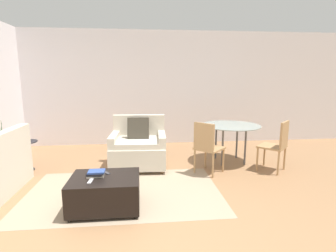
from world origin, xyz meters
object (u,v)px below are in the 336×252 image
dining_table (231,129)px  tv_remote_secondary (106,173)px  side_table (26,150)px  ottoman (105,191)px  tv_remote_primary (90,181)px  armchair (138,148)px  dining_chair_near_right (277,143)px  potted_plant (1,157)px  book_stack (96,174)px  dining_chair_near_left (207,145)px

dining_table → tv_remote_secondary: bearing=-144.8°
tv_remote_secondary → side_table: size_ratio=0.27×
ottoman → tv_remote_primary: size_ratio=5.58×
armchair → tv_remote_secondary: armchair is taller
dining_table → dining_chair_near_right: size_ratio=1.26×
potted_plant → dining_table: potted_plant is taller
book_stack → tv_remote_secondary: bearing=45.7°
dining_chair_near_left → tv_remote_secondary: bearing=-149.6°
book_stack → tv_remote_primary: (-0.04, -0.16, -0.03)m
tv_remote_primary → tv_remote_secondary: (0.15, 0.27, 0.00)m
ottoman → dining_chair_near_right: bearing=20.7°
book_stack → dining_chair_near_left: (1.67, 1.03, 0.06)m
tv_remote_secondary → dining_table: 2.69m
armchair → ottoman: size_ratio=1.20×
ottoman → dining_table: dining_table is taller
armchair → tv_remote_secondary: size_ratio=7.11×
tv_remote_primary → tv_remote_secondary: 0.31m
ottoman → dining_chair_near_right: 3.02m
tv_remote_primary → armchair: bearing=71.8°
ottoman → potted_plant: potted_plant is taller
ottoman → tv_remote_primary: 0.27m
armchair → dining_chair_near_left: (1.16, -0.49, 0.15)m
tv_remote_primary → dining_chair_near_left: dining_chair_near_left is taller
tv_remote_primary → side_table: size_ratio=0.29×
dining_table → dining_chair_near_left: bearing=-135.0°
dining_chair_near_right → dining_chair_near_left: bearing=180.0°
tv_remote_primary → dining_table: bearing=37.8°
tv_remote_secondary → dining_chair_near_right: (2.81, 0.92, 0.10)m
ottoman → tv_remote_secondary: bearing=90.7°
dining_table → side_table: bearing=-178.0°
tv_remote_secondary → dining_chair_near_right: dining_chair_near_right is taller
book_stack → tv_remote_primary: size_ratio=1.47×
dining_table → dining_chair_near_right: bearing=-45.0°
armchair → tv_remote_secondary: (-0.40, -1.41, 0.06)m
book_stack → armchair: bearing=71.3°
book_stack → potted_plant: bearing=140.6°
tv_remote_primary → potted_plant: potted_plant is taller
book_stack → tv_remote_secondary: book_stack is taller
armchair → dining_chair_near_left: size_ratio=1.13×
side_table → armchair: bearing=-0.0°
tv_remote_secondary → potted_plant: (-2.02, 1.46, -0.18)m
ottoman → side_table: side_table is taller
ottoman → book_stack: bearing=163.1°
book_stack → dining_chair_near_left: size_ratio=0.25×
potted_plant → ottoman: bearing=-38.4°
dining_table → book_stack: bearing=-144.2°
tv_remote_secondary → potted_plant: bearing=144.2°
dining_table → dining_chair_near_right: 0.90m
ottoman → tv_remote_primary: tv_remote_primary is taller
side_table → dining_table: size_ratio=0.47×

